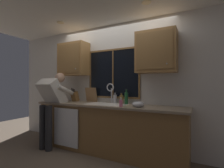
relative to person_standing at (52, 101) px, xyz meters
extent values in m
cube|color=silver|center=(1.11, 0.67, 0.32)|extent=(5.34, 0.12, 2.55)
cylinder|color=#FFEAB2|center=(0.23, 0.01, 1.59)|extent=(0.14, 0.14, 0.01)
cylinder|color=#FFEAB2|center=(1.99, 0.01, 1.59)|extent=(0.14, 0.14, 0.01)
cube|color=black|center=(1.12, 0.60, 0.57)|extent=(1.10, 0.02, 0.95)
cube|color=brown|center=(1.12, 0.59, 1.06)|extent=(1.17, 0.02, 0.04)
cube|color=brown|center=(1.12, 0.59, 0.07)|extent=(1.17, 0.02, 0.04)
cube|color=brown|center=(0.56, 0.59, 0.57)|extent=(0.03, 0.02, 0.95)
cube|color=brown|center=(1.69, 0.59, 0.57)|extent=(0.03, 0.02, 0.95)
cube|color=brown|center=(1.12, 0.59, 0.57)|extent=(0.02, 0.02, 0.95)
cube|color=olive|center=(1.11, 0.32, -0.52)|extent=(2.94, 0.58, 0.88)
cube|color=gray|center=(1.11, 0.30, -0.06)|extent=(3.00, 0.62, 0.04)
cube|color=white|center=(0.38, 0.00, -0.50)|extent=(0.60, 0.02, 0.74)
cube|color=#9E703D|center=(0.20, 0.44, 0.90)|extent=(0.68, 0.33, 0.72)
cube|color=olive|center=(0.20, 0.27, 0.90)|extent=(0.60, 0.01, 0.62)
sphere|color=#B2B2B7|center=(0.41, 0.27, 0.67)|extent=(0.02, 0.02, 0.02)
cube|color=#9E703D|center=(2.04, 0.44, 0.90)|extent=(0.68, 0.33, 0.72)
cube|color=olive|center=(2.04, 0.27, 0.90)|extent=(0.60, 0.01, 0.62)
sphere|color=#B2B2B7|center=(2.25, 0.27, 0.67)|extent=(0.02, 0.02, 0.02)
cube|color=white|center=(1.12, 0.31, -0.05)|extent=(0.80, 0.46, 0.02)
cube|color=beige|center=(0.92, 0.31, -0.15)|extent=(0.36, 0.42, 0.20)
cube|color=beige|center=(1.32, 0.31, -0.15)|extent=(0.36, 0.42, 0.20)
cube|color=white|center=(1.12, 0.31, -0.15)|extent=(0.04, 0.42, 0.20)
cylinder|color=silver|center=(1.12, 0.53, 0.11)|extent=(0.03, 0.03, 0.30)
torus|color=silver|center=(1.12, 0.47, 0.28)|extent=(0.16, 0.02, 0.16)
cylinder|color=silver|center=(1.20, 0.53, 0.01)|extent=(0.03, 0.03, 0.09)
cylinder|color=#262628|center=(-0.08, -0.15, -0.52)|extent=(0.13, 0.13, 0.88)
cylinder|color=#262628|center=(0.09, -0.15, -0.52)|extent=(0.13, 0.13, 0.88)
cube|color=beige|center=(0.00, 0.01, 0.16)|extent=(0.44, 0.51, 0.60)
sphere|color=tan|center=(0.00, 0.23, 0.49)|extent=(0.21, 0.21, 0.21)
cylinder|color=beige|center=(-0.22, 0.19, 0.21)|extent=(0.09, 0.52, 0.26)
cylinder|color=beige|center=(0.22, 0.19, 0.21)|extent=(0.09, 0.52, 0.26)
cube|color=brown|center=(0.24, 0.44, 0.07)|extent=(0.12, 0.18, 0.25)
cylinder|color=black|center=(0.21, 0.39, 0.22)|extent=(0.02, 0.05, 0.09)
cylinder|color=black|center=(0.24, 0.39, 0.21)|extent=(0.02, 0.04, 0.08)
cylinder|color=black|center=(0.28, 0.39, 0.20)|extent=(0.02, 0.04, 0.06)
cube|color=#997047|center=(0.62, 0.53, 0.11)|extent=(0.27, 0.08, 0.31)
ellipsoid|color=#B7B7BC|center=(1.80, 0.19, 0.01)|extent=(0.20, 0.20, 0.10)
cylinder|color=pink|center=(1.53, 0.09, 0.02)|extent=(0.06, 0.06, 0.12)
cylinder|color=silver|center=(1.53, 0.09, 0.10)|extent=(0.02, 0.02, 0.04)
cylinder|color=silver|center=(1.53, 0.07, 0.12)|extent=(0.01, 0.04, 0.01)
cylinder|color=#1E592D|center=(1.47, 0.47, 0.07)|extent=(0.07, 0.07, 0.22)
cylinder|color=#184724|center=(1.47, 0.47, 0.21)|extent=(0.03, 0.03, 0.06)
cylinder|color=black|center=(1.47, 0.47, 0.25)|extent=(0.03, 0.03, 0.01)
cylinder|color=#B7B7BC|center=(1.21, 0.51, 0.05)|extent=(0.07, 0.07, 0.17)
cylinder|color=#929296|center=(1.21, 0.51, 0.15)|extent=(0.03, 0.03, 0.04)
cylinder|color=black|center=(1.21, 0.51, 0.18)|extent=(0.04, 0.04, 0.01)
cylinder|color=olive|center=(1.36, 0.50, 0.04)|extent=(0.07, 0.07, 0.16)
cylinder|color=brown|center=(1.36, 0.50, 0.15)|extent=(0.03, 0.03, 0.04)
cylinder|color=black|center=(1.36, 0.50, 0.17)|extent=(0.04, 0.04, 0.01)
camera|label=1|loc=(2.70, -2.47, 0.34)|focal=26.68mm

